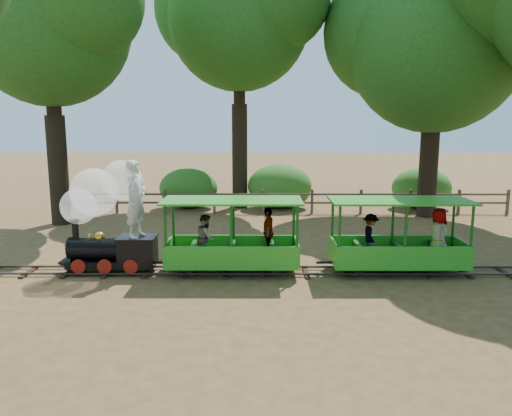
{
  "coord_description": "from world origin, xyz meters",
  "views": [
    {
      "loc": [
        -1.22,
        -12.1,
        3.85
      ],
      "look_at": [
        -1.27,
        0.5,
        1.58
      ],
      "focal_mm": 35.0,
      "sensor_mm": 36.0,
      "label": 1
    }
  ],
  "objects_px": {
    "locomotive": "(105,208)",
    "fence": "(288,200)",
    "carriage_front": "(234,243)",
    "carriage_rear": "(401,243)"
  },
  "relations": [
    {
      "from": "locomotive",
      "to": "fence",
      "type": "distance_m",
      "value": 9.45
    },
    {
      "from": "locomotive",
      "to": "fence",
      "type": "height_order",
      "value": "locomotive"
    },
    {
      "from": "locomotive",
      "to": "carriage_front",
      "type": "distance_m",
      "value": 3.31
    },
    {
      "from": "locomotive",
      "to": "carriage_rear",
      "type": "xyz_separation_m",
      "value": [
        7.37,
        -0.05,
        -0.87
      ]
    },
    {
      "from": "carriage_front",
      "to": "fence",
      "type": "bearing_deg",
      "value": 77.16
    },
    {
      "from": "carriage_front",
      "to": "fence",
      "type": "height_order",
      "value": "carriage_front"
    },
    {
      "from": "fence",
      "to": "carriage_rear",
      "type": "bearing_deg",
      "value": -73.52
    },
    {
      "from": "locomotive",
      "to": "carriage_front",
      "type": "height_order",
      "value": "locomotive"
    },
    {
      "from": "locomotive",
      "to": "carriage_front",
      "type": "bearing_deg",
      "value": -0.46
    },
    {
      "from": "locomotive",
      "to": "carriage_rear",
      "type": "bearing_deg",
      "value": -0.36
    }
  ]
}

